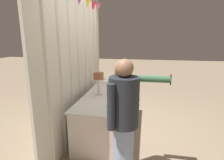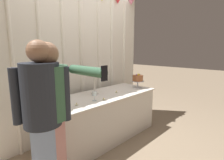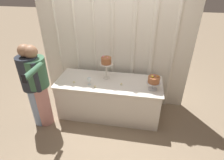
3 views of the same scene
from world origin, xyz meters
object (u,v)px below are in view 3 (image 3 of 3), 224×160
object	(u,v)px
cake_display_nearleft	(106,62)
cake_display_nearright	(154,81)
tealight_far_left	(74,82)
tealight_near_right	(121,84)
guest_man_pink_jacket	(33,84)
guest_girl_blue_dress	(38,85)
wine_glass	(89,80)
tealight_near_left	(95,87)
cake_table	(109,98)

from	to	relation	value
cake_display_nearleft	cake_display_nearright	distance (m)	0.90
tealight_far_left	tealight_near_right	bearing A→B (deg)	5.24
guest_man_pink_jacket	guest_girl_blue_dress	size ratio (longest dim) A/B	1.01
cake_display_nearleft	tealight_near_right	xyz separation A→B (m)	(0.31, -0.20, -0.32)
cake_display_nearright	wine_glass	distance (m)	1.11
tealight_far_left	tealight_near_left	bearing A→B (deg)	-10.80
cake_table	guest_girl_blue_dress	world-z (taller)	guest_girl_blue_dress
tealight_far_left	guest_girl_blue_dress	xyz separation A→B (m)	(-0.51, -0.31, 0.08)
cake_table	tealight_near_right	xyz separation A→B (m)	(0.24, -0.08, 0.38)
wine_glass	tealight_far_left	size ratio (longest dim) A/B	2.76
guest_girl_blue_dress	guest_man_pink_jacket	bearing A→B (deg)	-169.87
wine_glass	guest_man_pink_jacket	bearing A→B (deg)	-160.75
guest_girl_blue_dress	tealight_near_left	bearing A→B (deg)	13.99
cake_table	cake_display_nearright	xyz separation A→B (m)	(0.79, -0.12, 0.54)
cake_display_nearright	tealight_far_left	distance (m)	1.41
tealight_near_left	guest_girl_blue_dress	xyz separation A→B (m)	(-0.93, -0.23, 0.08)
cake_table	guest_girl_blue_dress	size ratio (longest dim) A/B	1.26
tealight_near_left	guest_girl_blue_dress	distance (m)	0.96
wine_glass	cake_table	bearing A→B (deg)	27.32
wine_glass	tealight_near_right	size ratio (longest dim) A/B	3.43
guest_man_pink_jacket	guest_girl_blue_dress	bearing A→B (deg)	10.13
cake_table	cake_display_nearleft	world-z (taller)	cake_display_nearleft
tealight_far_left	guest_girl_blue_dress	world-z (taller)	guest_girl_blue_dress
cake_display_nearleft	tealight_near_left	world-z (taller)	cake_display_nearleft
cake_display_nearleft	tealight_far_left	distance (m)	0.69
cake_display_nearright	guest_girl_blue_dress	world-z (taller)	guest_girl_blue_dress
cake_display_nearleft	tealight_near_left	size ratio (longest dim) A/B	9.57
cake_display_nearleft	guest_girl_blue_dress	distance (m)	1.23
guest_man_pink_jacket	guest_girl_blue_dress	xyz separation A→B (m)	(0.09, 0.02, -0.01)
cake_table	tealight_near_right	distance (m)	0.46
tealight_near_left	cake_display_nearright	bearing A→B (deg)	6.59
cake_display_nearleft	tealight_far_left	size ratio (longest dim) A/B	9.23
tealight_far_left	guest_man_pink_jacket	distance (m)	0.69
tealight_far_left	guest_man_pink_jacket	bearing A→B (deg)	-151.53
tealight_near_right	guest_girl_blue_dress	xyz separation A→B (m)	(-1.37, -0.39, 0.08)
cake_display_nearright	tealight_near_left	distance (m)	1.01
cake_display_nearright	guest_girl_blue_dress	size ratio (longest dim) A/B	0.18
guest_man_pink_jacket	tealight_near_right	bearing A→B (deg)	15.50
cake_display_nearleft	guest_man_pink_jacket	bearing A→B (deg)	-152.41
tealight_far_left	tealight_near_left	xyz separation A→B (m)	(0.41, -0.08, 0.00)
guest_girl_blue_dress	wine_glass	bearing A→B (deg)	20.17
cake_display_nearleft	guest_girl_blue_dress	world-z (taller)	guest_girl_blue_dress
cake_table	wine_glass	size ratio (longest dim) A/B	14.38
wine_glass	guest_man_pink_jacket	size ratio (longest dim) A/B	0.09
wine_glass	tealight_far_left	bearing A→B (deg)	177.47
cake_display_nearright	tealight_near_right	world-z (taller)	cake_display_nearright
cake_table	cake_display_nearleft	size ratio (longest dim) A/B	4.30
cake_display_nearright	tealight_far_left	xyz separation A→B (m)	(-1.40, -0.04, -0.16)
tealight_near_left	cake_table	bearing A→B (deg)	48.79
tealight_near_left	tealight_near_right	distance (m)	0.47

